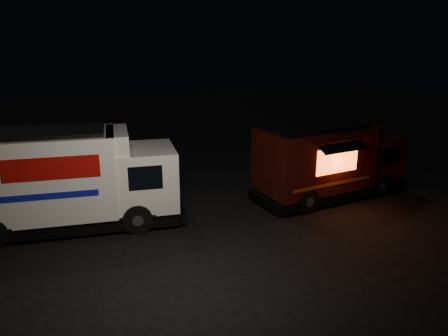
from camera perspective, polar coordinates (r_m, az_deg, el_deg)
ground at (r=15.41m, az=-3.68°, el=-8.27°), size 80.00×80.00×0.00m
white_truck at (r=16.14m, az=-19.57°, el=-1.35°), size 8.05×3.61×3.52m
red_truck at (r=18.78m, az=13.76°, el=0.99°), size 6.95×3.24×3.12m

